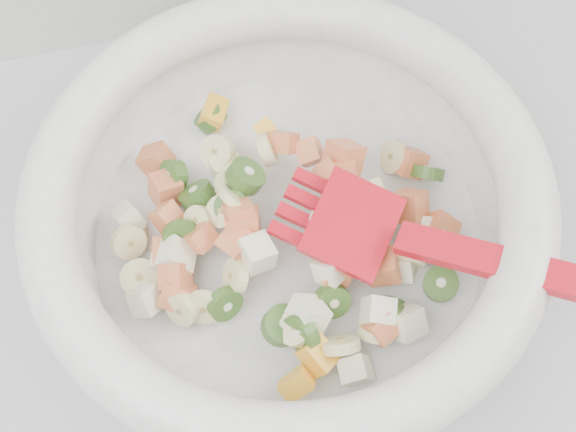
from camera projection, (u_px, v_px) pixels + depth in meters
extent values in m
cylinder|color=white|center=(288.00, 240.00, 0.59)|extent=(0.29, 0.29, 0.02)
torus|color=white|center=(288.00, 195.00, 0.53)|extent=(0.36, 0.36, 0.04)
cylinder|color=beige|center=(296.00, 328.00, 0.52)|extent=(0.03, 0.03, 0.02)
cylinder|color=beige|center=(223.00, 212.00, 0.56)|extent=(0.03, 0.03, 0.02)
cylinder|color=beige|center=(183.00, 309.00, 0.54)|extent=(0.03, 0.03, 0.03)
cylinder|color=beige|center=(376.00, 332.00, 0.53)|extent=(0.04, 0.03, 0.03)
cylinder|color=beige|center=(433.00, 246.00, 0.57)|extent=(0.03, 0.04, 0.03)
cylinder|color=beige|center=(204.00, 307.00, 0.54)|extent=(0.03, 0.03, 0.03)
cylinder|color=beige|center=(232.00, 185.00, 0.56)|extent=(0.03, 0.03, 0.02)
cylinder|color=beige|center=(267.00, 150.00, 0.58)|extent=(0.02, 0.03, 0.03)
cylinder|color=beige|center=(129.00, 242.00, 0.56)|extent=(0.03, 0.03, 0.03)
cylinder|color=beige|center=(365.00, 192.00, 0.56)|extent=(0.04, 0.02, 0.04)
cylinder|color=beige|center=(225.00, 163.00, 0.59)|extent=(0.03, 0.03, 0.01)
cylinder|color=beige|center=(394.00, 157.00, 0.60)|extent=(0.02, 0.04, 0.03)
cylinder|color=beige|center=(235.00, 200.00, 0.55)|extent=(0.03, 0.04, 0.03)
cylinder|color=beige|center=(340.00, 345.00, 0.52)|extent=(0.03, 0.02, 0.03)
cylinder|color=beige|center=(131.00, 233.00, 0.57)|extent=(0.03, 0.03, 0.03)
cylinder|color=beige|center=(235.00, 276.00, 0.54)|extent=(0.02, 0.03, 0.03)
cylinder|color=beige|center=(408.00, 258.00, 0.55)|extent=(0.04, 0.02, 0.04)
cylinder|color=beige|center=(198.00, 221.00, 0.56)|extent=(0.02, 0.03, 0.02)
cylinder|color=beige|center=(217.00, 152.00, 0.59)|extent=(0.03, 0.03, 0.03)
cylinder|color=beige|center=(441.00, 234.00, 0.57)|extent=(0.03, 0.04, 0.03)
cylinder|color=beige|center=(370.00, 258.00, 0.55)|extent=(0.03, 0.03, 0.04)
cylinder|color=beige|center=(140.00, 278.00, 0.55)|extent=(0.04, 0.04, 0.02)
cube|color=#E18647|center=(167.00, 217.00, 0.57)|extent=(0.03, 0.03, 0.03)
cube|color=#E18647|center=(177.00, 296.00, 0.54)|extent=(0.03, 0.03, 0.03)
cube|color=#E18647|center=(202.00, 238.00, 0.55)|extent=(0.03, 0.03, 0.02)
cube|color=#E18647|center=(243.00, 226.00, 0.55)|extent=(0.03, 0.03, 0.03)
cube|color=#E18647|center=(382.00, 329.00, 0.53)|extent=(0.03, 0.03, 0.02)
cube|color=#E18647|center=(156.00, 160.00, 0.60)|extent=(0.03, 0.03, 0.03)
cube|color=#E18647|center=(383.00, 266.00, 0.54)|extent=(0.03, 0.03, 0.03)
cube|color=#E18647|center=(344.00, 158.00, 0.58)|extent=(0.04, 0.03, 0.04)
cube|color=#E18647|center=(240.00, 215.00, 0.54)|extent=(0.02, 0.03, 0.02)
cube|color=#E18647|center=(175.00, 277.00, 0.54)|extent=(0.03, 0.03, 0.03)
cube|color=#E18647|center=(283.00, 142.00, 0.58)|extent=(0.03, 0.03, 0.03)
cube|color=#E18647|center=(344.00, 181.00, 0.56)|extent=(0.03, 0.03, 0.03)
cube|color=#E18647|center=(166.00, 189.00, 0.59)|extent=(0.03, 0.03, 0.03)
cube|color=#E18647|center=(338.00, 168.00, 0.58)|extent=(0.03, 0.03, 0.03)
cube|color=#E18647|center=(356.00, 216.00, 0.55)|extent=(0.03, 0.03, 0.03)
cube|color=#E18647|center=(166.00, 256.00, 0.56)|extent=(0.03, 0.02, 0.02)
cube|color=#E18647|center=(330.00, 176.00, 0.56)|extent=(0.02, 0.02, 0.03)
cube|color=#E18647|center=(367.00, 205.00, 0.57)|extent=(0.03, 0.04, 0.03)
cube|color=#E18647|center=(410.00, 162.00, 0.60)|extent=(0.03, 0.03, 0.03)
cube|color=#E18647|center=(335.00, 264.00, 0.54)|extent=(0.03, 0.03, 0.03)
cube|color=#E18647|center=(410.00, 206.00, 0.57)|extent=(0.03, 0.03, 0.03)
cube|color=#E18647|center=(239.00, 243.00, 0.54)|extent=(0.03, 0.03, 0.03)
cube|color=#E18647|center=(310.00, 152.00, 0.59)|extent=(0.02, 0.02, 0.03)
cube|color=#E18647|center=(440.00, 230.00, 0.57)|extent=(0.03, 0.03, 0.03)
cylinder|color=#579F35|center=(301.00, 333.00, 0.52)|extent=(0.03, 0.04, 0.04)
cylinder|color=#579F35|center=(441.00, 284.00, 0.55)|extent=(0.03, 0.03, 0.02)
cylinder|color=#579F35|center=(197.00, 196.00, 0.57)|extent=(0.04, 0.04, 0.03)
cylinder|color=#579F35|center=(395.00, 317.00, 0.54)|extent=(0.04, 0.04, 0.03)
cylinder|color=#579F35|center=(211.00, 118.00, 0.62)|extent=(0.04, 0.03, 0.03)
cylinder|color=#579F35|center=(245.00, 176.00, 0.56)|extent=(0.04, 0.04, 0.03)
cylinder|color=#579F35|center=(232.00, 207.00, 0.56)|extent=(0.04, 0.04, 0.03)
cylinder|color=#579F35|center=(428.00, 173.00, 0.59)|extent=(0.04, 0.03, 0.03)
cylinder|color=#579F35|center=(225.00, 304.00, 0.54)|extent=(0.03, 0.02, 0.03)
cylinder|color=#579F35|center=(332.00, 301.00, 0.54)|extent=(0.03, 0.02, 0.03)
cylinder|color=#579F35|center=(173.00, 176.00, 0.59)|extent=(0.03, 0.03, 0.03)
cylinder|color=#579F35|center=(182.00, 239.00, 0.56)|extent=(0.04, 0.03, 0.04)
cylinder|color=#579F35|center=(376.00, 227.00, 0.56)|extent=(0.03, 0.03, 0.03)
cylinder|color=#579F35|center=(283.00, 325.00, 0.53)|extent=(0.04, 0.04, 0.02)
cylinder|color=#579F35|center=(385.00, 317.00, 0.54)|extent=(0.04, 0.04, 0.03)
cube|color=#EBECC8|center=(257.00, 253.00, 0.53)|extent=(0.03, 0.03, 0.02)
cube|color=#EBECC8|center=(173.00, 258.00, 0.55)|extent=(0.04, 0.03, 0.03)
cube|color=#EBECC8|center=(378.00, 312.00, 0.53)|extent=(0.03, 0.03, 0.03)
cube|color=#EBECC8|center=(356.00, 370.00, 0.52)|extent=(0.02, 0.02, 0.03)
cube|color=#EBECC8|center=(145.00, 300.00, 0.54)|extent=(0.03, 0.03, 0.03)
cube|color=#EBECC8|center=(128.00, 217.00, 0.57)|extent=(0.03, 0.03, 0.03)
cube|color=#EBECC8|center=(330.00, 268.00, 0.53)|extent=(0.03, 0.03, 0.03)
cube|color=#EBECC8|center=(329.00, 210.00, 0.55)|extent=(0.02, 0.02, 0.02)
cube|color=#EBECC8|center=(401.00, 265.00, 0.55)|extent=(0.03, 0.03, 0.03)
cube|color=#EBECC8|center=(433.00, 232.00, 0.57)|extent=(0.02, 0.02, 0.02)
cube|color=#EBECC8|center=(319.00, 225.00, 0.54)|extent=(0.02, 0.03, 0.02)
cube|color=#EBECC8|center=(307.00, 316.00, 0.52)|extent=(0.03, 0.03, 0.03)
cube|color=#EBECC8|center=(407.00, 323.00, 0.53)|extent=(0.03, 0.03, 0.03)
cube|color=yellow|center=(318.00, 355.00, 0.52)|extent=(0.03, 0.03, 0.03)
cube|color=yellow|center=(296.00, 384.00, 0.52)|extent=(0.03, 0.02, 0.03)
cube|color=yellow|center=(270.00, 135.00, 0.60)|extent=(0.02, 0.03, 0.02)
cube|color=yellow|center=(214.00, 112.00, 0.62)|extent=(0.03, 0.03, 0.02)
cube|color=red|center=(352.00, 225.00, 0.53)|extent=(0.08, 0.08, 0.02)
cube|color=red|center=(312.00, 182.00, 0.55)|extent=(0.03, 0.02, 0.01)
cube|color=red|center=(304.00, 199.00, 0.55)|extent=(0.03, 0.02, 0.01)
cube|color=red|center=(296.00, 217.00, 0.54)|extent=(0.03, 0.02, 0.01)
cube|color=red|center=(288.00, 235.00, 0.53)|extent=(0.03, 0.02, 0.01)
cube|color=red|center=(553.00, 277.00, 0.49)|extent=(0.17, 0.13, 0.05)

